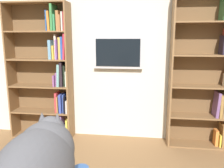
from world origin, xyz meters
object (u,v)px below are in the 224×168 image
bookshelf_right (48,70)px  wall_mounted_tv (118,53)px  cat (38,166)px  bookshelf_left (214,70)px

bookshelf_right → wall_mounted_tv: size_ratio=2.84×
wall_mounted_tv → bookshelf_right: bearing=4.6°
bookshelf_right → wall_mounted_tv: 1.06m
bookshelf_right → cat: bearing=111.8°
bookshelf_right → cat: bookshelf_right is taller
bookshelf_left → cat: bookshelf_left is taller
bookshelf_left → cat: 2.75m
wall_mounted_tv → cat: bearing=88.3°
bookshelf_left → wall_mounted_tv: 1.32m
bookshelf_left → bookshelf_right: bearing=-0.0°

